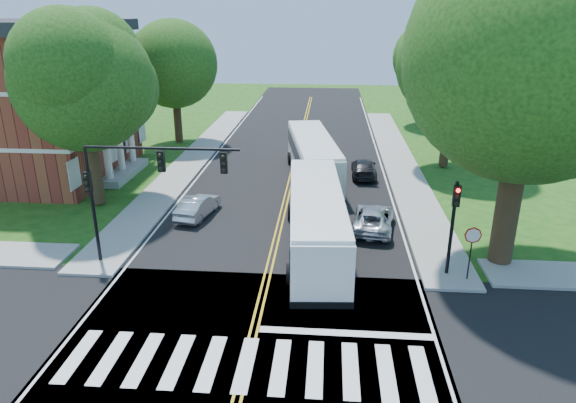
# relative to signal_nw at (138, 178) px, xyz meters

# --- Properties ---
(ground) EXTENTS (140.00, 140.00, 0.00)m
(ground) POSITION_rel_signal_nw_xyz_m (5.86, -6.43, -4.38)
(ground) COLOR #164A12
(ground) RESTS_ON ground
(road) EXTENTS (14.00, 96.00, 0.01)m
(road) POSITION_rel_signal_nw_xyz_m (5.86, 11.57, -4.37)
(road) COLOR black
(road) RESTS_ON ground
(cross_road) EXTENTS (60.00, 12.00, 0.01)m
(cross_road) POSITION_rel_signal_nw_xyz_m (5.86, -6.43, -4.37)
(cross_road) COLOR black
(cross_road) RESTS_ON ground
(center_line) EXTENTS (0.36, 70.00, 0.01)m
(center_line) POSITION_rel_signal_nw_xyz_m (5.86, 15.57, -4.36)
(center_line) COLOR gold
(center_line) RESTS_ON road
(edge_line_w) EXTENTS (0.12, 70.00, 0.01)m
(edge_line_w) POSITION_rel_signal_nw_xyz_m (-0.94, 15.57, -4.36)
(edge_line_w) COLOR silver
(edge_line_w) RESTS_ON road
(edge_line_e) EXTENTS (0.12, 70.00, 0.01)m
(edge_line_e) POSITION_rel_signal_nw_xyz_m (12.66, 15.57, -4.36)
(edge_line_e) COLOR silver
(edge_line_e) RESTS_ON road
(crosswalk) EXTENTS (12.60, 3.00, 0.01)m
(crosswalk) POSITION_rel_signal_nw_xyz_m (5.86, -6.93, -4.36)
(crosswalk) COLOR silver
(crosswalk) RESTS_ON road
(stop_bar) EXTENTS (6.60, 0.40, 0.01)m
(stop_bar) POSITION_rel_signal_nw_xyz_m (9.36, -4.83, -4.36)
(stop_bar) COLOR silver
(stop_bar) RESTS_ON road
(sidewalk_nw) EXTENTS (2.60, 40.00, 0.15)m
(sidewalk_nw) POSITION_rel_signal_nw_xyz_m (-2.44, 18.57, -4.30)
(sidewalk_nw) COLOR gray
(sidewalk_nw) RESTS_ON ground
(sidewalk_ne) EXTENTS (2.60, 40.00, 0.15)m
(sidewalk_ne) POSITION_rel_signal_nw_xyz_m (14.16, 18.57, -4.30)
(sidewalk_ne) COLOR gray
(sidewalk_ne) RESTS_ON ground
(tree_ne_big) EXTENTS (10.80, 10.80, 14.91)m
(tree_ne_big) POSITION_rel_signal_nw_xyz_m (16.86, 1.57, 5.24)
(tree_ne_big) COLOR #332314
(tree_ne_big) RESTS_ON ground
(tree_west_near) EXTENTS (8.00, 8.00, 11.40)m
(tree_west_near) POSITION_rel_signal_nw_xyz_m (-5.64, 7.57, 3.15)
(tree_west_near) COLOR #332314
(tree_west_near) RESTS_ON ground
(tree_west_far) EXTENTS (7.60, 7.60, 10.67)m
(tree_west_far) POSITION_rel_signal_nw_xyz_m (-5.14, 23.57, 2.62)
(tree_west_far) COLOR #332314
(tree_west_far) RESTS_ON ground
(tree_east_mid) EXTENTS (8.40, 8.40, 11.93)m
(tree_east_mid) POSITION_rel_signal_nw_xyz_m (17.36, 17.57, 3.48)
(tree_east_mid) COLOR #332314
(tree_east_mid) RESTS_ON ground
(tree_east_far) EXTENTS (7.20, 7.20, 10.34)m
(tree_east_far) POSITION_rel_signal_nw_xyz_m (18.36, 33.57, 2.48)
(tree_east_far) COLOR #332314
(tree_east_far) RESTS_ON ground
(signal_nw) EXTENTS (7.15, 0.46, 5.66)m
(signal_nw) POSITION_rel_signal_nw_xyz_m (0.00, 0.00, 0.00)
(signal_nw) COLOR black
(signal_nw) RESTS_ON ground
(signal_ne) EXTENTS (0.30, 0.46, 4.40)m
(signal_ne) POSITION_rel_signal_nw_xyz_m (14.06, 0.01, -1.41)
(signal_ne) COLOR black
(signal_ne) RESTS_ON ground
(stop_sign) EXTENTS (0.76, 0.08, 2.53)m
(stop_sign) POSITION_rel_signal_nw_xyz_m (14.86, -0.45, -2.35)
(stop_sign) COLOR black
(stop_sign) RESTS_ON ground
(bus_lead) EXTENTS (3.52, 12.07, 3.08)m
(bus_lead) POSITION_rel_signal_nw_xyz_m (7.98, 2.42, -2.74)
(bus_lead) COLOR white
(bus_lead) RESTS_ON road
(bus_follow) EXTENTS (4.48, 12.17, 3.08)m
(bus_follow) POSITION_rel_signal_nw_xyz_m (7.40, 13.92, -2.74)
(bus_follow) COLOR white
(bus_follow) RESTS_ON road
(hatchback) EXTENTS (2.03, 4.07, 1.28)m
(hatchback) POSITION_rel_signal_nw_xyz_m (0.94, 6.21, -3.73)
(hatchback) COLOR silver
(hatchback) RESTS_ON road
(suv) EXTENTS (2.76, 4.86, 1.28)m
(suv) POSITION_rel_signal_nw_xyz_m (11.07, 5.15, -3.73)
(suv) COLOR silver
(suv) RESTS_ON road
(dark_sedan) EXTENTS (1.82, 4.35, 1.26)m
(dark_sedan) POSITION_rel_signal_nw_xyz_m (11.10, 14.84, -3.74)
(dark_sedan) COLOR black
(dark_sedan) RESTS_ON road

